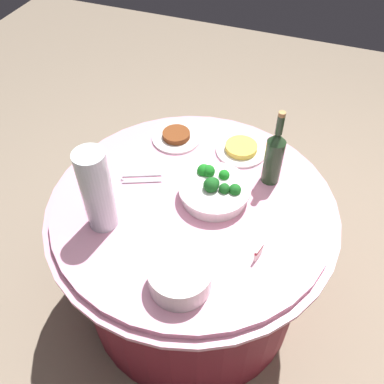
# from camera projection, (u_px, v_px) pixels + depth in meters

# --- Properties ---
(ground_plane) EXTENTS (6.00, 6.00, 0.00)m
(ground_plane) POSITION_uv_depth(u_px,v_px,m) (192.00, 295.00, 2.18)
(ground_plane) COLOR gray
(buffet_table) EXTENTS (1.16, 1.16, 0.74)m
(buffet_table) POSITION_uv_depth(u_px,v_px,m) (192.00, 254.00, 1.91)
(buffet_table) COLOR maroon
(buffet_table) RESTS_ON ground_plane
(broccoli_bowl) EXTENTS (0.28, 0.28, 0.11)m
(broccoli_bowl) POSITION_uv_depth(u_px,v_px,m) (214.00, 190.00, 1.63)
(broccoli_bowl) COLOR white
(broccoli_bowl) RESTS_ON buffet_table
(plate_stack) EXTENTS (0.21, 0.21, 0.09)m
(plate_stack) POSITION_uv_depth(u_px,v_px,m) (180.00, 277.00, 1.35)
(plate_stack) COLOR white
(plate_stack) RESTS_ON buffet_table
(wine_bottle) EXTENTS (0.07, 0.07, 0.34)m
(wine_bottle) POSITION_uv_depth(u_px,v_px,m) (274.00, 156.00, 1.63)
(wine_bottle) COLOR #253F23
(wine_bottle) RESTS_ON buffet_table
(decorative_fruit_vase) EXTENTS (0.11, 0.11, 0.34)m
(decorative_fruit_vase) POSITION_uv_depth(u_px,v_px,m) (98.00, 195.00, 1.46)
(decorative_fruit_vase) COLOR silver
(decorative_fruit_vase) RESTS_ON buffet_table
(serving_tongs) EXTENTS (0.10, 0.16, 0.01)m
(serving_tongs) POSITION_uv_depth(u_px,v_px,m) (140.00, 179.00, 1.72)
(serving_tongs) COLOR silver
(serving_tongs) RESTS_ON buffet_table
(food_plate_stir_fry) EXTENTS (0.22, 0.22, 0.04)m
(food_plate_stir_fry) POSITION_uv_depth(u_px,v_px,m) (176.00, 137.00, 1.89)
(food_plate_stir_fry) COLOR white
(food_plate_stir_fry) RESTS_ON buffet_table
(food_plate_fried_egg) EXTENTS (0.22, 0.22, 0.04)m
(food_plate_fried_egg) POSITION_uv_depth(u_px,v_px,m) (241.00, 149.00, 1.83)
(food_plate_fried_egg) COLOR white
(food_plate_fried_egg) RESTS_ON buffet_table
(label_placard_front) EXTENTS (0.05, 0.02, 0.05)m
(label_placard_front) POSITION_uv_depth(u_px,v_px,m) (259.00, 252.00, 1.44)
(label_placard_front) COLOR white
(label_placard_front) RESTS_ON buffet_table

